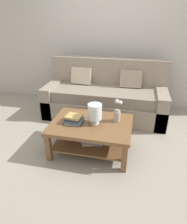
% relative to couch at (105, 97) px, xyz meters
% --- Properties ---
extents(ground_plane, '(10.00, 10.00, 0.00)m').
position_rel_couch_xyz_m(ground_plane, '(-0.02, -0.90, -0.36)').
color(ground_plane, gray).
extents(back_wall, '(6.40, 0.12, 2.70)m').
position_rel_couch_xyz_m(back_wall, '(-0.02, 0.75, 0.99)').
color(back_wall, '#BCB7B2').
rests_on(back_wall, ground).
extents(couch, '(2.25, 0.90, 1.06)m').
position_rel_couch_xyz_m(couch, '(0.00, 0.00, 0.00)').
color(couch, gray).
rests_on(couch, ground).
extents(coffee_table, '(1.13, 0.81, 0.45)m').
position_rel_couch_xyz_m(coffee_table, '(0.00, -1.19, -0.04)').
color(coffee_table, brown).
rests_on(coffee_table, ground).
extents(book_stack_main, '(0.26, 0.24, 0.11)m').
position_rel_couch_xyz_m(book_stack_main, '(-0.24, -1.23, 0.14)').
color(book_stack_main, slate).
rests_on(book_stack_main, coffee_table).
extents(glass_hurricane_vase, '(0.19, 0.19, 0.29)m').
position_rel_couch_xyz_m(glass_hurricane_vase, '(0.05, -1.19, 0.26)').
color(glass_hurricane_vase, silver).
rests_on(glass_hurricane_vase, coffee_table).
extents(flower_pitcher, '(0.11, 0.10, 0.34)m').
position_rel_couch_xyz_m(flower_pitcher, '(0.34, -1.06, 0.21)').
color(flower_pitcher, '#9E998E').
rests_on(flower_pitcher, coffee_table).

